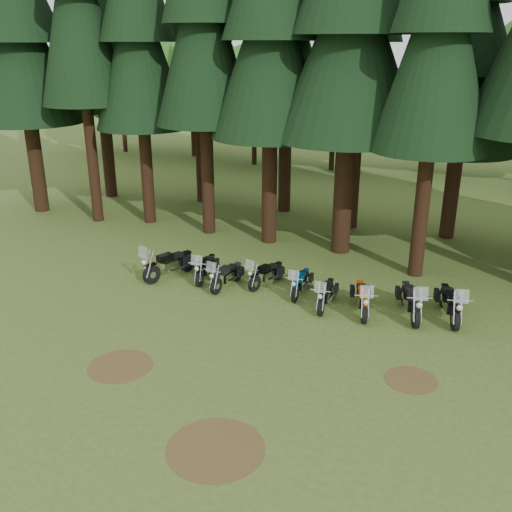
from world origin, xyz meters
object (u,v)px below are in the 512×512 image
at_px(motorcycle_1, 206,268).
at_px(motorcycle_7, 411,302).
at_px(motorcycle_3, 266,275).
at_px(motorcycle_8, 450,304).
at_px(motorcycle_4, 301,283).
at_px(motorcycle_2, 227,276).
at_px(motorcycle_6, 362,299).
at_px(motorcycle_5, 326,295).
at_px(motorcycle_0, 169,265).

height_order(motorcycle_1, motorcycle_7, motorcycle_7).
height_order(motorcycle_3, motorcycle_8, motorcycle_8).
bearing_deg(motorcycle_1, motorcycle_7, -10.28).
distance_m(motorcycle_4, motorcycle_8, 5.05).
bearing_deg(motorcycle_8, motorcycle_2, 166.48).
xyz_separation_m(motorcycle_2, motorcycle_6, (5.01, -0.10, 0.04)).
xyz_separation_m(motorcycle_2, motorcycle_4, (2.67, 0.50, -0.02)).
height_order(motorcycle_1, motorcycle_4, motorcycle_1).
bearing_deg(motorcycle_4, motorcycle_6, -17.88).
bearing_deg(motorcycle_8, motorcycle_3, 160.90).
bearing_deg(motorcycle_3, motorcycle_1, -155.20).
relative_size(motorcycle_3, motorcycle_7, 0.85).
bearing_deg(motorcycle_2, motorcycle_6, 5.12).
bearing_deg(motorcycle_5, motorcycle_3, 155.94).
xyz_separation_m(motorcycle_0, motorcycle_2, (2.40, 0.03, -0.08)).
bearing_deg(motorcycle_3, motorcycle_4, 6.65).
distance_m(motorcycle_3, motorcycle_8, 6.45).
height_order(motorcycle_0, motorcycle_6, motorcycle_0).
xyz_separation_m(motorcycle_2, motorcycle_5, (3.79, -0.15, 0.00)).
bearing_deg(motorcycle_5, motorcycle_2, 172.80).
relative_size(motorcycle_4, motorcycle_5, 0.96).
bearing_deg(motorcycle_1, motorcycle_5, -15.65).
bearing_deg(motorcycle_7, motorcycle_6, 173.32).
bearing_deg(motorcycle_2, motorcycle_7, 8.68).
height_order(motorcycle_3, motorcycle_7, motorcycle_7).
height_order(motorcycle_6, motorcycle_8, motorcycle_8).
relative_size(motorcycle_1, motorcycle_2, 1.01).
distance_m(motorcycle_4, motorcycle_7, 3.86).
relative_size(motorcycle_3, motorcycle_5, 0.96).
bearing_deg(motorcycle_3, motorcycle_6, 3.40).
bearing_deg(motorcycle_1, motorcycle_8, -8.09).
xyz_separation_m(motorcycle_0, motorcycle_5, (6.19, -0.12, -0.08)).
bearing_deg(motorcycle_7, motorcycle_3, 154.47).
bearing_deg(motorcycle_0, motorcycle_5, 19.34).
bearing_deg(motorcycle_7, motorcycle_0, 161.33).
bearing_deg(motorcycle_7, motorcycle_1, 158.73).
relative_size(motorcycle_1, motorcycle_8, 0.89).
bearing_deg(motorcycle_0, motorcycle_8, 23.99).
distance_m(motorcycle_5, motorcycle_6, 1.22).
relative_size(motorcycle_6, motorcycle_8, 0.94).
relative_size(motorcycle_5, motorcycle_6, 0.94).
bearing_deg(motorcycle_4, motorcycle_5, -33.63).
xyz_separation_m(motorcycle_1, motorcycle_3, (2.32, 0.37, -0.01)).
xyz_separation_m(motorcycle_1, motorcycle_4, (3.72, 0.14, -0.02)).
xyz_separation_m(motorcycle_4, motorcycle_5, (1.12, -0.65, 0.02)).
xyz_separation_m(motorcycle_5, motorcycle_7, (2.73, 0.43, 0.07)).
height_order(motorcycle_1, motorcycle_3, motorcycle_1).
relative_size(motorcycle_4, motorcycle_8, 0.85).
distance_m(motorcycle_2, motorcycle_5, 3.79).
relative_size(motorcycle_2, motorcycle_5, 1.00).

